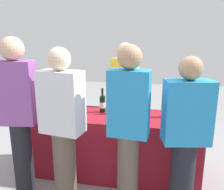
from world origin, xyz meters
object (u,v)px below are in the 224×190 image
object	(u,v)px
ice_bucket	(49,103)
guest_2	(129,126)
wine_bottle_2	(119,105)
guest_1	(63,125)
wine_bottle_0	(66,100)
wine_bottle_3	(173,107)
wine_glass_0	(54,105)
guest_3	(185,135)
server_pouring	(124,95)
wine_bottle_1	(102,104)
wine_glass_2	(73,109)
wine_glass_1	(66,106)
guest_0	(19,114)

from	to	relation	value
ice_bucket	guest_2	world-z (taller)	guest_2
wine_bottle_2	guest_1	world-z (taller)	guest_1
wine_bottle_0	wine_bottle_3	size ratio (longest dim) A/B	0.96
wine_glass_0	guest_3	bearing A→B (deg)	-18.94
ice_bucket	server_pouring	bearing A→B (deg)	32.36
wine_bottle_1	wine_bottle_2	distance (m)	0.22
server_pouring	guest_2	world-z (taller)	guest_2
wine_bottle_2	wine_glass_0	world-z (taller)	wine_bottle_2
ice_bucket	guest_3	world-z (taller)	guest_3
wine_glass_0	guest_1	bearing A→B (deg)	-58.62
wine_glass_2	wine_glass_0	bearing A→B (deg)	158.55
wine_glass_1	wine_glass_2	xyz separation A→B (m)	(0.13, -0.10, 0.00)
wine_bottle_1	guest_1	bearing A→B (deg)	-106.34
wine_glass_2	wine_bottle_1	bearing A→B (deg)	42.40
wine_bottle_3	guest_2	size ratio (longest dim) A/B	0.21
wine_bottle_2	wine_glass_2	size ratio (longest dim) A/B	2.27
guest_0	guest_2	distance (m)	1.12
guest_0	wine_glass_0	bearing A→B (deg)	69.50
wine_bottle_0	server_pouring	distance (m)	0.83
wine_bottle_2	wine_bottle_3	bearing A→B (deg)	0.04
wine_bottle_2	guest_1	bearing A→B (deg)	-120.98
wine_bottle_1	guest_1	size ratio (longest dim) A/B	0.19
wine_glass_1	wine_glass_2	bearing A→B (deg)	-36.61
ice_bucket	guest_1	distance (m)	0.78
wine_bottle_3	guest_1	world-z (taller)	guest_1
wine_bottle_2	server_pouring	bearing A→B (deg)	90.78
wine_bottle_0	wine_bottle_1	world-z (taller)	wine_bottle_0
server_pouring	ice_bucket	bearing A→B (deg)	40.45
wine_glass_0	guest_2	distance (m)	1.15
guest_0	guest_1	xyz separation A→B (m)	(0.48, -0.03, -0.07)
server_pouring	wine_bottle_0	bearing A→B (deg)	40.75
wine_glass_0	wine_glass_2	world-z (taller)	wine_glass_2
wine_bottle_2	wine_bottle_3	size ratio (longest dim) A/B	0.91
wine_glass_2	ice_bucket	size ratio (longest dim) A/B	0.67
guest_2	server_pouring	bearing A→B (deg)	104.75
wine_bottle_3	guest_3	bearing A→B (deg)	-83.82
guest_2	guest_3	bearing A→B (deg)	10.98
server_pouring	guest_1	distance (m)	1.27
wine_bottle_3	ice_bucket	xyz separation A→B (m)	(-1.52, -0.09, -0.02)
server_pouring	guest_3	bearing A→B (deg)	130.74
server_pouring	guest_2	distance (m)	1.19
wine_bottle_1	server_pouring	xyz separation A→B (m)	(0.21, 0.45, 0.01)
guest_1	guest_3	bearing A→B (deg)	12.76
wine_glass_0	guest_0	distance (m)	0.58
wine_bottle_3	guest_3	xyz separation A→B (m)	(0.07, -0.65, -0.07)
wine_bottle_0	wine_bottle_2	size ratio (longest dim) A/B	1.06
guest_3	wine_glass_1	bearing A→B (deg)	148.73
server_pouring	guest_2	bearing A→B (deg)	108.09
wine_bottle_0	guest_0	world-z (taller)	guest_0
wine_bottle_2	guest_2	world-z (taller)	guest_2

